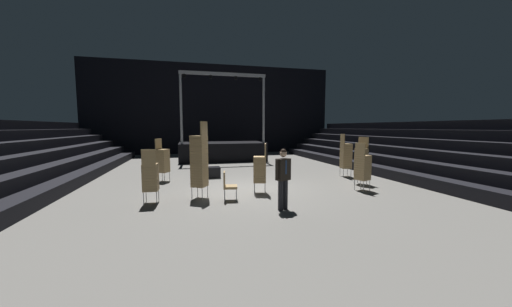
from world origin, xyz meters
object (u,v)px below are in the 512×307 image
Objects in this scene: chair_stack_front_left at (260,169)px; loose_chair_near_man at (228,184)px; chair_stack_mid_left at (163,160)px; chair_stack_mid_centre at (346,155)px; man_with_tie at (283,175)px; equipment_road_case at (210,172)px; chair_stack_rear_left at (150,176)px; stage_riser at (222,150)px; chair_stack_front_right at (199,160)px; chair_stack_mid_right at (363,167)px; chair_stack_rear_right at (361,161)px.

loose_chair_near_man is (-1.25, -0.66, -0.37)m from chair_stack_front_left.
chair_stack_mid_left is 0.92× the size of chair_stack_mid_centre.
man_with_tie is at bearing -160.54° from chair_stack_front_left.
equipment_road_case is 0.95× the size of loose_chair_near_man.
stage_riser is at bearing 74.90° from chair_stack_rear_left.
stage_riser is 10.54m from chair_stack_front_right.
chair_stack_front_left is 1.99× the size of equipment_road_case.
chair_stack_mid_left is 1.99× the size of loose_chair_near_man.
chair_stack_mid_right is (5.97, -0.30, -0.38)m from chair_stack_front_right.
chair_stack_front_right is 5.99m from chair_stack_mid_right.
chair_stack_mid_centre is at bearing -39.72° from chair_stack_front_right.
chair_stack_mid_right reaches higher than loose_chair_near_man.
equipment_road_case is at bearing 130.29° from chair_stack_mid_left.
chair_stack_front_right is at bearing 60.04° from chair_stack_rear_right.
chair_stack_mid_centre is 1.04× the size of chair_stack_rear_right.
chair_stack_rear_right reaches higher than chair_stack_mid_right.
equipment_road_case is at bearing 21.51° from chair_stack_front_right.
chair_stack_front_right is (-1.97, -10.34, 0.56)m from stage_riser.
man_with_tie reaches higher than loose_chair_near_man.
stage_riser is 3.50× the size of chair_stack_rear_left.
chair_stack_mid_left is (-1.46, 3.31, -0.34)m from chair_stack_front_right.
chair_stack_mid_left is at bearing -78.50° from man_with_tie.
chair_stack_front_left is 2.17m from chair_stack_front_right.
stage_riser reaches higher than loose_chair_near_man.
stage_riser is 11.14m from chair_stack_rear_left.
chair_stack_rear_right is at bearing -4.99° from chair_stack_mid_centre.
chair_stack_mid_left is 3.55m from chair_stack_rear_left.
chair_stack_rear_left is 0.87× the size of chair_stack_rear_right.
equipment_road_case is at bearing -93.87° from chair_stack_mid_centre.
chair_stack_mid_left is at bearing 54.98° from chair_stack_front_right.
chair_stack_front_right is 1.25m from loose_chair_near_man.
chair_stack_front_right is (-2.27, 1.87, 0.28)m from man_with_tie.
chair_stack_rear_left is (-0.04, -3.55, -0.08)m from chair_stack_mid_left.
stage_riser is 7.83m from chair_stack_mid_left.
stage_riser is 6.83m from equipment_road_case.
equipment_road_case is (0.62, 3.66, -1.03)m from chair_stack_front_right.
chair_stack_front_left is 3.84m from equipment_road_case.
chair_stack_mid_left is at bearing -88.84° from chair_stack_mid_centre.
chair_stack_rear_left is at bearing -47.57° from man_with_tie.
chair_stack_mid_left is at bearing -116.02° from stage_riser.
loose_chair_near_man is (-5.72, -1.16, -0.45)m from chair_stack_rear_right.
loose_chair_near_man is (0.26, -4.13, 0.28)m from equipment_road_case.
stage_riser is at bearing 78.58° from equipment_road_case.
chair_stack_mid_right is 7.48m from chair_stack_rear_left.
man_with_tie is 0.86× the size of chair_stack_mid_centre.
equipment_road_case is at bearing -101.42° from stage_riser.
chair_stack_rear_right is at bearing 102.66° from chair_stack_mid_left.
chair_stack_mid_left is (-3.59, 3.12, 0.04)m from chair_stack_front_left.
chair_stack_rear_right reaches higher than chair_stack_rear_left.
chair_stack_mid_left reaches higher than man_with_tie.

